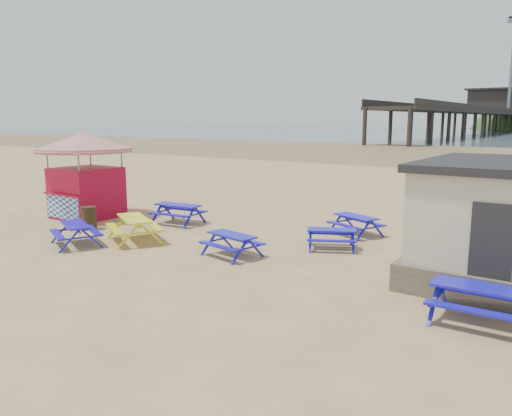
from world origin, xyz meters
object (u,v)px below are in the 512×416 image
Objects in this scene: picnic_table_yellow at (135,229)px; ice_cream_kiosk at (85,164)px; litter_bin at (89,218)px; picnic_table_blue_a at (178,214)px; picnic_table_blue_b at (356,225)px.

ice_cream_kiosk is (-5.08, 1.88, 1.88)m from picnic_table_yellow.
picnic_table_yellow is 2.99m from litter_bin.
picnic_table_blue_b is at bearing 11.87° from picnic_table_blue_a.
picnic_table_yellow is 2.92× the size of litter_bin.
picnic_table_blue_b is 0.51× the size of ice_cream_kiosk.
picnic_table_blue_b is 2.40× the size of litter_bin.
picnic_table_blue_a is 4.79m from ice_cream_kiosk.
litter_bin is at bearing -157.14° from picnic_table_yellow.
picnic_table_blue_a is at bearing 16.74° from ice_cream_kiosk.
picnic_table_blue_b is 11.70m from ice_cream_kiosk.
picnic_table_blue_a is at bearing 52.57° from litter_bin.
picnic_table_blue_a is 7.15m from picnic_table_blue_b.
ice_cream_kiosk is at bearing 144.16° from litter_bin.
ice_cream_kiosk is (-11.01, -3.43, 1.95)m from picnic_table_blue_b.
picnic_table_yellow is at bearing -115.16° from picnic_table_blue_b.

